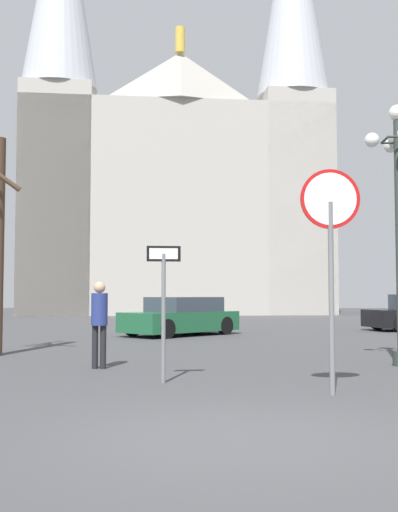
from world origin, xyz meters
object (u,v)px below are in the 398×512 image
(stop_sign, at_px, (331,233))
(pedestrian_walking, at_px, (99,316))
(cathedral, at_px, (177,169))
(parked_car_near_green, at_px, (181,317))
(one_way_arrow_sign, at_px, (164,297))

(stop_sign, height_order, pedestrian_walking, stop_sign)
(cathedral, xyz_separation_m, parked_car_near_green, (1.84, -24.07, -10.11))
(one_way_arrow_sign, relative_size, pedestrian_walking, 1.32)
(cathedral, relative_size, pedestrian_walking, 19.74)
(stop_sign, relative_size, one_way_arrow_sign, 1.46)
(parked_car_near_green, bearing_deg, cathedral, 94.37)
(parked_car_near_green, distance_m, pedestrian_walking, 10.02)
(parked_car_near_green, bearing_deg, one_way_arrow_sign, -87.83)
(cathedral, distance_m, stop_sign, 38.35)
(parked_car_near_green, bearing_deg, stop_sign, -77.10)
(stop_sign, bearing_deg, parked_car_near_green, 102.90)
(cathedral, height_order, stop_sign, cathedral)
(parked_car_near_green, xyz_separation_m, pedestrian_walking, (-0.97, -9.96, 0.38))
(cathedral, height_order, pedestrian_walking, cathedral)
(stop_sign, bearing_deg, one_way_arrow_sign, 155.57)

